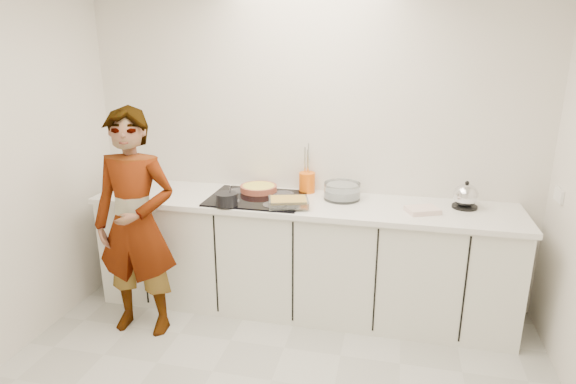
% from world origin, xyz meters
% --- Properties ---
extents(wall_back, '(3.60, 0.00, 2.60)m').
position_xyz_m(wall_back, '(0.00, 1.60, 1.30)').
color(wall_back, beige).
rests_on(wall_back, ground).
extents(base_cabinets, '(3.20, 0.58, 0.87)m').
position_xyz_m(base_cabinets, '(0.00, 1.28, 0.43)').
color(base_cabinets, silver).
rests_on(base_cabinets, floor).
extents(countertop, '(3.24, 0.64, 0.04)m').
position_xyz_m(countertop, '(0.00, 1.28, 0.89)').
color(countertop, white).
rests_on(countertop, base_cabinets).
extents(hob, '(0.72, 0.54, 0.01)m').
position_xyz_m(hob, '(-0.35, 1.26, 0.92)').
color(hob, black).
rests_on(hob, countertop).
extents(tart_dish, '(0.37, 0.37, 0.05)m').
position_xyz_m(tart_dish, '(-0.38, 1.42, 0.95)').
color(tart_dish, '#A64E38').
rests_on(tart_dish, hob).
extents(saucepan, '(0.22, 0.22, 0.16)m').
position_xyz_m(saucepan, '(-0.51, 1.03, 0.97)').
color(saucepan, black).
rests_on(saucepan, hob).
extents(baking_dish, '(0.33, 0.28, 0.06)m').
position_xyz_m(baking_dish, '(-0.06, 1.11, 0.95)').
color(baking_dish, silver).
rests_on(baking_dish, hob).
extents(mixing_bowl, '(0.36, 0.36, 0.13)m').
position_xyz_m(mixing_bowl, '(0.30, 1.40, 0.97)').
color(mixing_bowl, silver).
rests_on(mixing_bowl, countertop).
extents(tea_towel, '(0.27, 0.24, 0.04)m').
position_xyz_m(tea_towel, '(0.89, 1.22, 0.93)').
color(tea_towel, white).
rests_on(tea_towel, countertop).
extents(kettle, '(0.19, 0.19, 0.21)m').
position_xyz_m(kettle, '(1.20, 1.40, 1.00)').
color(kettle, black).
rests_on(kettle, countertop).
extents(utensil_crock, '(0.15, 0.15, 0.16)m').
position_xyz_m(utensil_crock, '(-0.00, 1.53, 0.99)').
color(utensil_crock, '#FB650A').
rests_on(utensil_crock, countertop).
extents(cook, '(0.63, 0.43, 1.66)m').
position_xyz_m(cook, '(-1.09, 0.74, 0.83)').
color(cook, silver).
rests_on(cook, floor).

